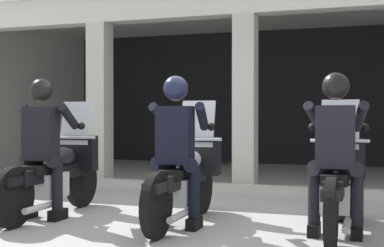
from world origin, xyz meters
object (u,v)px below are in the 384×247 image
(motorcycle_center, at_px, (185,177))
(police_officer_right, at_px, (336,140))
(police_officer_center, at_px, (176,138))
(motorcycle_right, at_px, (337,182))
(motorcycle_left, at_px, (57,172))
(police_officer_left, at_px, (43,136))

(motorcycle_center, relative_size, police_officer_right, 1.29)
(police_officer_center, distance_m, motorcycle_right, 1.70)
(police_officer_center, height_order, police_officer_right, same)
(police_officer_center, bearing_deg, motorcycle_right, 19.27)
(motorcycle_left, xyz_separation_m, police_officer_right, (3.20, -0.17, 0.44))
(police_officer_center, bearing_deg, motorcycle_left, 177.11)
(police_officer_right, bearing_deg, motorcycle_center, 174.43)
(motorcycle_left, xyz_separation_m, motorcycle_right, (3.20, 0.11, 0.00))
(motorcycle_center, height_order, police_officer_right, police_officer_right)
(police_officer_left, relative_size, motorcycle_center, 0.78)
(motorcycle_center, relative_size, motorcycle_right, 1.00)
(police_officer_right, bearing_deg, motorcycle_right, 91.14)
(motorcycle_center, bearing_deg, motorcycle_right, 9.37)
(motorcycle_center, distance_m, motorcycle_right, 1.60)
(motorcycle_center, height_order, motorcycle_right, same)
(police_officer_left, xyz_separation_m, police_officer_right, (3.20, 0.11, 0.00))
(motorcycle_left, relative_size, motorcycle_right, 1.00)
(motorcycle_center, xyz_separation_m, motorcycle_right, (1.60, 0.09, 0.00))
(police_officer_left, xyz_separation_m, motorcycle_center, (1.60, 0.31, -0.44))
(motorcycle_left, distance_m, motorcycle_right, 3.20)
(motorcycle_center, bearing_deg, police_officer_center, -84.03)
(police_officer_left, bearing_deg, police_officer_right, -1.76)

